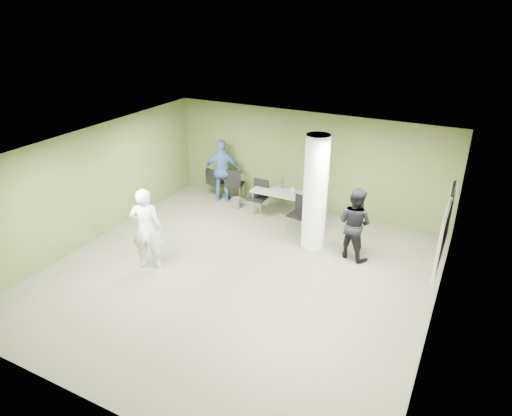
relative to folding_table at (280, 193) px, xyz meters
The scene contains 17 objects.
floor 3.29m from the folding_table, 82.47° to the right, with size 8.00×8.00×0.00m, color #545543.
ceiling 3.85m from the folding_table, 82.47° to the right, with size 8.00×8.00×0.00m, color white.
wall_back 1.16m from the folding_table, 62.44° to the left, with size 8.00×0.02×2.80m, color #465A2A.
wall_left 4.85m from the folding_table, 138.27° to the right, with size 0.02×8.00×2.80m, color #465A2A.
wall_right_cream 5.50m from the folding_table, 35.82° to the right, with size 0.02×8.00×2.80m, color beige.
column 1.99m from the folding_table, 39.95° to the right, with size 0.56×0.56×2.80m, color silver.
whiteboard 4.85m from the folding_table, 24.62° to the right, with size 0.05×2.30×1.30m.
wall_clock 5.06m from the folding_table, 24.62° to the right, with size 0.06×0.32×0.32m.
folding_table is the anchor object (origin of this frame).
wastebasket 1.45m from the folding_table, behind, with size 0.26×0.26×0.30m, color #4C4C4C.
chair_back_left 2.31m from the folding_table, behind, with size 0.58×0.58×0.94m.
chair_back_right 1.68m from the folding_table, 168.60° to the left, with size 0.60×0.60×1.01m.
chair_table_left 0.63m from the folding_table, behind, with size 0.49×0.49×0.96m.
chair_table_right 0.97m from the folding_table, 32.85° to the right, with size 0.52×0.52×0.92m.
woman_white 4.05m from the folding_table, 112.15° to the right, with size 0.69×0.45×1.89m, color silver.
man_black 2.72m from the folding_table, 27.18° to the right, with size 0.84×0.65×1.72m, color black.
man_blue 1.97m from the folding_table, behind, with size 1.09×0.45×1.86m, color #385B8B.
Camera 1 is at (4.23, -7.33, 5.53)m, focal length 32.00 mm.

